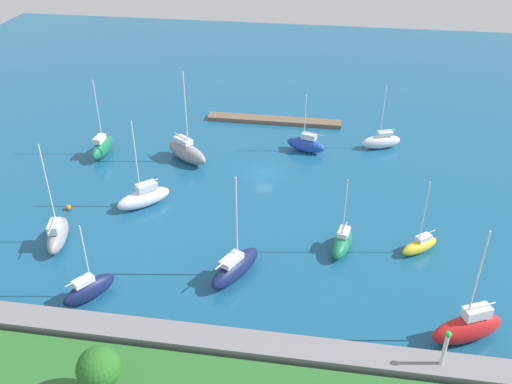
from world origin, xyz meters
TOP-DOWN VIEW (x-y plane):
  - water at (0.00, 0.00)m, footprint 160.00×160.00m
  - pier_dock at (0.84, -17.39)m, footprint 22.39×2.40m
  - breakwater at (0.00, 32.95)m, footprint 69.23×2.81m
  - harbor_beacon at (-19.96, 32.95)m, footprint 0.56×0.56m
  - park_tree_midwest at (7.40, 40.26)m, footprint 3.51×3.51m
  - sailboat_white_far_south at (-16.55, -10.48)m, footprint 6.39×3.94m
  - sailboat_navy_by_breakwater at (-0.11, 22.76)m, footprint 5.36×7.79m
  - sailboat_green_west_end at (-11.21, 16.44)m, footprint 3.09×5.80m
  - sailboat_gray_along_channel at (21.10, 20.18)m, footprint 3.41×6.81m
  - sailboat_yellow_center_basin at (-19.92, 15.25)m, footprint 4.85×4.36m
  - sailboat_blue_mid_basin at (-5.25, -7.53)m, footprint 6.22×3.46m
  - sailboat_red_lone_north at (-22.89, 28.34)m, footprint 7.40×4.98m
  - sailboat_white_far_north at (14.00, 10.76)m, footprint 6.79×6.50m
  - sailboat_navy_outer_mooring at (13.83, 28.31)m, footprint 4.76×5.77m
  - sailboat_green_east_end at (24.60, -1.63)m, footprint 1.98×6.56m
  - sailboat_gray_lone_south at (11.74, -1.89)m, footprint 7.80×6.54m
  - mooring_buoy_orange at (23.24, 13.18)m, footprint 0.70×0.70m

SIDE VIEW (x-z plane):
  - water at x=0.00m, z-range 0.00..0.00m
  - pier_dock at x=0.84m, z-range 0.00..0.68m
  - mooring_buoy_orange at x=23.24m, z-range 0.00..0.70m
  - breakwater at x=0.00m, z-range 0.00..1.52m
  - sailboat_yellow_center_basin at x=-19.92m, z-range -3.74..5.55m
  - sailboat_green_west_end at x=-11.21m, z-range -3.67..5.92m
  - sailboat_white_far_south at x=-16.55m, z-range -3.82..6.17m
  - sailboat_navy_outer_mooring at x=13.83m, z-range -3.21..5.65m
  - sailboat_blue_mid_basin at x=-5.25m, z-range -3.26..5.73m
  - sailboat_white_far_north at x=14.00m, z-range -4.68..7.25m
  - sailboat_navy_by_breakwater at x=-0.11m, z-range -4.73..7.39m
  - sailboat_gray_along_channel at x=21.10m, z-range -5.00..7.74m
  - sailboat_green_east_end at x=24.60m, z-range -4.42..7.23m
  - sailboat_gray_lone_south at x=11.74m, z-range -5.32..8.36m
  - sailboat_red_lone_north at x=-22.89m, z-range -4.66..7.87m
  - harbor_beacon at x=-19.96m, z-range 1.81..5.54m
  - park_tree_midwest at x=7.40m, z-range 1.90..6.86m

